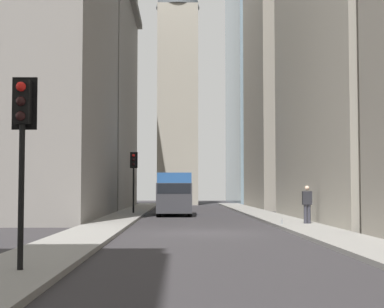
{
  "coord_description": "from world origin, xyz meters",
  "views": [
    {
      "loc": [
        -24.45,
        1.07,
        1.78
      ],
      "look_at": [
        10.63,
        0.33,
        3.81
      ],
      "focal_mm": 56.55,
      "sensor_mm": 36.0,
      "label": 1
    }
  ],
  "objects_px": {
    "sedan_silver": "(175,202)",
    "traffic_light_foreground": "(22,127)",
    "traffic_light_midblock": "(134,168)",
    "discarded_bottle": "(282,222)",
    "pedestrian": "(307,203)",
    "delivery_truck": "(174,194)"
  },
  "relations": [
    {
      "from": "traffic_light_foreground",
      "to": "discarded_bottle",
      "type": "bearing_deg",
      "value": -27.14
    },
    {
      "from": "delivery_truck",
      "to": "sedan_silver",
      "type": "height_order",
      "value": "delivery_truck"
    },
    {
      "from": "traffic_light_midblock",
      "to": "discarded_bottle",
      "type": "relative_size",
      "value": 15.46
    },
    {
      "from": "traffic_light_foreground",
      "to": "traffic_light_midblock",
      "type": "relative_size",
      "value": 0.95
    },
    {
      "from": "delivery_truck",
      "to": "pedestrian",
      "type": "height_order",
      "value": "delivery_truck"
    },
    {
      "from": "sedan_silver",
      "to": "pedestrian",
      "type": "height_order",
      "value": "pedestrian"
    },
    {
      "from": "delivery_truck",
      "to": "sedan_silver",
      "type": "bearing_deg",
      "value": -0.0
    },
    {
      "from": "discarded_bottle",
      "to": "sedan_silver",
      "type": "bearing_deg",
      "value": 13.25
    },
    {
      "from": "traffic_light_foreground",
      "to": "discarded_bottle",
      "type": "relative_size",
      "value": 14.68
    },
    {
      "from": "traffic_light_foreground",
      "to": "traffic_light_midblock",
      "type": "xyz_separation_m",
      "value": [
        29.13,
        -0.08,
        0.16
      ]
    },
    {
      "from": "traffic_light_foreground",
      "to": "traffic_light_midblock",
      "type": "height_order",
      "value": "traffic_light_midblock"
    },
    {
      "from": "traffic_light_midblock",
      "to": "pedestrian",
      "type": "height_order",
      "value": "traffic_light_midblock"
    },
    {
      "from": "traffic_light_foreground",
      "to": "pedestrian",
      "type": "bearing_deg",
      "value": -29.79
    },
    {
      "from": "discarded_bottle",
      "to": "traffic_light_foreground",
      "type": "bearing_deg",
      "value": 152.86
    },
    {
      "from": "traffic_light_foreground",
      "to": "traffic_light_midblock",
      "type": "distance_m",
      "value": 29.13
    },
    {
      "from": "traffic_light_midblock",
      "to": "discarded_bottle",
      "type": "height_order",
      "value": "traffic_light_midblock"
    },
    {
      "from": "delivery_truck",
      "to": "discarded_bottle",
      "type": "height_order",
      "value": "delivery_truck"
    },
    {
      "from": "traffic_light_foreground",
      "to": "delivery_truck",
      "type": "bearing_deg",
      "value": -5.82
    },
    {
      "from": "sedan_silver",
      "to": "traffic_light_midblock",
      "type": "distance_m",
      "value": 8.89
    },
    {
      "from": "delivery_truck",
      "to": "traffic_light_foreground",
      "type": "distance_m",
      "value": 28.58
    },
    {
      "from": "sedan_silver",
      "to": "traffic_light_foreground",
      "type": "height_order",
      "value": "traffic_light_foreground"
    },
    {
      "from": "delivery_truck",
      "to": "sedan_silver",
      "type": "relative_size",
      "value": 1.5
    }
  ]
}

